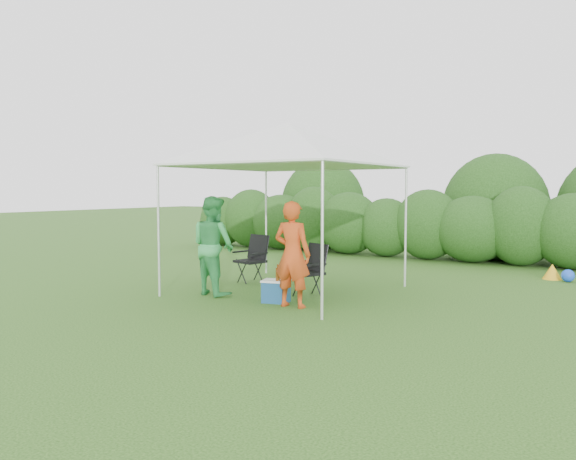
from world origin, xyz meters
The scene contains 10 objects.
ground centered at (0.00, 0.00, 0.00)m, with size 70.00×70.00×0.00m, color #36611F.
hedge centered at (0.03, 6.00, 0.83)m, with size 13.42×1.53×1.80m.
canopy centered at (0.00, 0.50, 2.46)m, with size 3.10×3.10×2.83m.
chair_right centered at (0.51, 0.39, 0.48)m, with size 0.63×0.61×0.84m.
chair_left centered at (-1.09, 1.00, 0.49)m, with size 0.62×0.58×0.87m.
man centered at (0.74, -0.53, 0.78)m, with size 0.57×0.37×1.56m, color #C24116.
woman centered at (-0.88, -0.39, 0.81)m, with size 0.78×0.61×1.61m, color green.
cooler centered at (0.35, -0.38, 0.17)m, with size 0.48×0.40×0.34m.
bottle centered at (0.41, -0.42, 0.47)m, with size 0.07×0.07×0.25m, color #592D0C.
lawn_toy centered at (3.66, 4.26, 0.14)m, with size 0.59×0.49×0.30m.
Camera 1 is at (5.09, -7.40, 1.73)m, focal length 35.00 mm.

